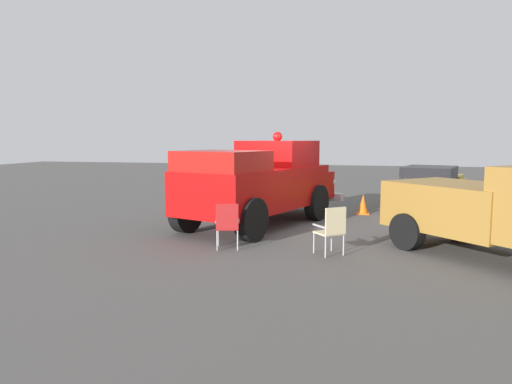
# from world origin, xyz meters

# --- Properties ---
(ground_plane) EXTENTS (60.00, 60.00, 0.00)m
(ground_plane) POSITION_xyz_m (0.00, 0.00, 0.00)
(ground_plane) COLOR #514F4C
(vintage_fire_truck) EXTENTS (4.09, 6.33, 2.59)m
(vintage_fire_truck) POSITION_xyz_m (-0.66, 0.46, 1.20)
(vintage_fire_truck) COLOR black
(vintage_fire_truck) RESTS_ON ground
(classic_hot_rod) EXTENTS (3.02, 4.71, 1.46)m
(classic_hot_rod) POSITION_xyz_m (4.35, 4.70, 0.75)
(classic_hot_rod) COLOR black
(classic_hot_rod) RESTS_ON ground
(parked_pickup) EXTENTS (4.61, 4.72, 1.90)m
(parked_pickup) POSITION_xyz_m (4.84, -2.33, 0.99)
(parked_pickup) COLOR black
(parked_pickup) RESTS_ON ground
(lawn_chair_by_car) EXTENTS (0.61, 0.60, 1.02)m
(lawn_chair_by_car) POSITION_xyz_m (-0.71, -2.63, 0.59)
(lawn_chair_by_car) COLOR #B7BABF
(lawn_chair_by_car) RESTS_ON ground
(lawn_chair_spare) EXTENTS (0.69, 0.69, 1.02)m
(lawn_chair_spare) POSITION_xyz_m (1.54, -2.67, 0.59)
(lawn_chair_spare) COLOR #B7BABF
(lawn_chair_spare) RESTS_ON ground
(traffic_cone) EXTENTS (0.40, 0.40, 0.64)m
(traffic_cone) POSITION_xyz_m (2.12, 2.97, 0.31)
(traffic_cone) COLOR orange
(traffic_cone) RESTS_ON ground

